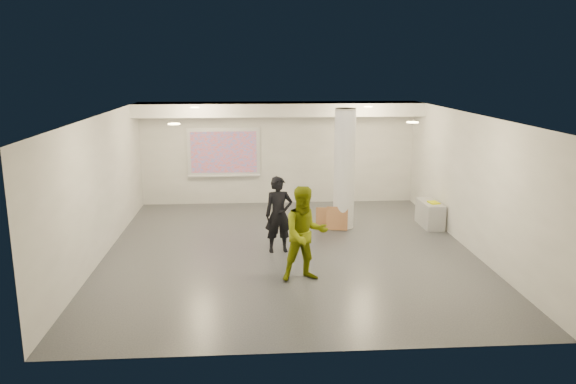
{
  "coord_description": "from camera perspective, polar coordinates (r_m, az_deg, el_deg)",
  "views": [
    {
      "loc": [
        -0.83,
        -11.8,
        4.03
      ],
      "look_at": [
        0.0,
        0.4,
        1.25
      ],
      "focal_mm": 35.0,
      "sensor_mm": 36.0,
      "label": 1
    }
  ],
  "objects": [
    {
      "name": "postit_pad",
      "position": [
        14.57,
        14.57,
        -1.04
      ],
      "size": [
        0.27,
        0.34,
        0.03
      ],
      "primitive_type": "cube",
      "rotation": [
        0.0,
        0.0,
        0.14
      ],
      "color": "#D7E503",
      "rests_on": "credenza"
    },
    {
      "name": "cardboard_front",
      "position": [
        14.03,
        5.0,
        -2.71
      ],
      "size": [
        0.57,
        0.33,
        0.58
      ],
      "primitive_type": "cube",
      "rotation": [
        -0.29,
        0.0,
        -0.21
      ],
      "color": "#94613B",
      "rests_on": "floor"
    },
    {
      "name": "wall_right",
      "position": [
        12.99,
        18.02,
        0.95
      ],
      "size": [
        0.01,
        9.0,
        3.0
      ],
      "primitive_type": "cube",
      "color": "beige",
      "rests_on": "floor"
    },
    {
      "name": "wall_left",
      "position": [
        12.47,
        -18.53,
        0.44
      ],
      "size": [
        0.01,
        9.0,
        3.0
      ],
      "primitive_type": "cube",
      "color": "beige",
      "rests_on": "floor"
    },
    {
      "name": "column",
      "position": [
        14.02,
        5.74,
        2.35
      ],
      "size": [
        0.52,
        0.52,
        3.0
      ],
      "primitive_type": "cylinder",
      "color": "white",
      "rests_on": "floor"
    },
    {
      "name": "wall_back",
      "position": [
        16.51,
        -0.97,
        3.99
      ],
      "size": [
        8.0,
        0.01,
        3.0
      ],
      "primitive_type": "cube",
      "color": "beige",
      "rests_on": "floor"
    },
    {
      "name": "downlight_se",
      "position": [
        10.78,
        12.54,
        6.93
      ],
      "size": [
        0.22,
        0.22,
        0.02
      ],
      "primitive_type": "cylinder",
      "color": "#E9CF89",
      "rests_on": "ceiling"
    },
    {
      "name": "soffit_band",
      "position": [
        15.81,
        -0.88,
        8.42
      ],
      "size": [
        8.0,
        1.1,
        0.36
      ],
      "primitive_type": "cube",
      "color": "white",
      "rests_on": "ceiling"
    },
    {
      "name": "ceiling",
      "position": [
        11.87,
        0.13,
        7.84
      ],
      "size": [
        8.0,
        9.0,
        0.01
      ],
      "primitive_type": "cube",
      "color": "silver",
      "rests_on": "floor"
    },
    {
      "name": "downlight_sw",
      "position": [
        10.44,
        -11.5,
        6.79
      ],
      "size": [
        0.22,
        0.22,
        0.02
      ],
      "primitive_type": "cylinder",
      "color": "#E9CF89",
      "rests_on": "ceiling"
    },
    {
      "name": "man",
      "position": [
        10.61,
        1.75,
        -4.28
      ],
      "size": [
        0.99,
        0.84,
        1.82
      ],
      "primitive_type": "imported",
      "rotation": [
        0.0,
        0.0,
        0.18
      ],
      "color": "olive",
      "rests_on": "floor"
    },
    {
      "name": "downlight_nw",
      "position": [
        14.4,
        -9.44,
        8.46
      ],
      "size": [
        0.22,
        0.22,
        0.02
      ],
      "primitive_type": "cylinder",
      "color": "#E9CF89",
      "rests_on": "ceiling"
    },
    {
      "name": "credenza",
      "position": [
        14.75,
        14.22,
        -2.18
      ],
      "size": [
        0.46,
        1.08,
        0.63
      ],
      "primitive_type": "cube",
      "rotation": [
        0.0,
        0.0,
        0.01
      ],
      "color": "#989A9D",
      "rests_on": "floor"
    },
    {
      "name": "downlight_ne",
      "position": [
        14.65,
        8.15,
        8.57
      ],
      "size": [
        0.22,
        0.22,
        0.02
      ],
      "primitive_type": "cylinder",
      "color": "#E9CF89",
      "rests_on": "ceiling"
    },
    {
      "name": "projection_screen",
      "position": [
        16.46,
        -6.54,
        3.98
      ],
      "size": [
        2.1,
        0.13,
        1.42
      ],
      "color": "silver",
      "rests_on": "wall_back"
    },
    {
      "name": "wall_front",
      "position": [
        7.76,
        2.46,
        -6.2
      ],
      "size": [
        8.0,
        0.01,
        3.0
      ],
      "primitive_type": "cube",
      "color": "beige",
      "rests_on": "floor"
    },
    {
      "name": "cardboard_back",
      "position": [
        14.08,
        3.88,
        -2.68
      ],
      "size": [
        0.51,
        0.17,
        0.55
      ],
      "primitive_type": "cube",
      "rotation": [
        -0.12,
        0.0,
        -0.13
      ],
      "color": "#94613B",
      "rests_on": "floor"
    },
    {
      "name": "floor",
      "position": [
        12.49,
        0.12,
        -6.01
      ],
      "size": [
        8.0,
        9.0,
        0.01
      ],
      "primitive_type": "cube",
      "color": "#34373B",
      "rests_on": "ground"
    },
    {
      "name": "woman",
      "position": [
        12.23,
        -0.94,
        -2.31
      ],
      "size": [
        0.66,
        0.48,
        1.68
      ],
      "primitive_type": "imported",
      "rotation": [
        0.0,
        0.0,
        0.13
      ],
      "color": "black",
      "rests_on": "floor"
    }
  ]
}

